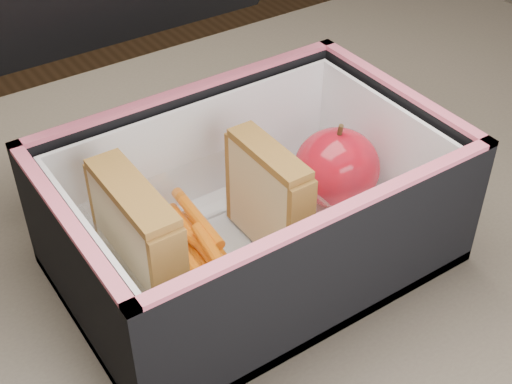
# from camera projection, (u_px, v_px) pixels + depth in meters

# --- Properties ---
(kitchen_table) EXTENTS (1.20, 0.80, 0.75)m
(kitchen_table) POSITION_uv_depth(u_px,v_px,m) (270.00, 325.00, 0.68)
(kitchen_table) COLOR brown
(kitchen_table) RESTS_ON ground
(lunch_bag) EXTENTS (0.31, 0.33, 0.28)m
(lunch_bag) POSITION_uv_depth(u_px,v_px,m) (249.00, 196.00, 0.58)
(lunch_bag) COLOR black
(lunch_bag) RESTS_ON kitchen_table
(plastic_tub) EXTENTS (0.16, 0.12, 0.07)m
(plastic_tub) POSITION_uv_depth(u_px,v_px,m) (208.00, 240.00, 0.57)
(plastic_tub) COLOR white
(plastic_tub) RESTS_ON lunch_bag
(sandwich_left) EXTENTS (0.03, 0.10, 0.11)m
(sandwich_left) POSITION_uv_depth(u_px,v_px,m) (139.00, 246.00, 0.53)
(sandwich_left) COLOR tan
(sandwich_left) RESTS_ON plastic_tub
(sandwich_right) EXTENTS (0.02, 0.09, 0.10)m
(sandwich_right) POSITION_uv_depth(u_px,v_px,m) (268.00, 197.00, 0.59)
(sandwich_right) COLOR tan
(sandwich_right) RESTS_ON plastic_tub
(carrot_sticks) EXTENTS (0.05, 0.14, 0.03)m
(carrot_sticks) POSITION_uv_depth(u_px,v_px,m) (205.00, 247.00, 0.58)
(carrot_sticks) COLOR orange
(carrot_sticks) RESTS_ON plastic_tub
(paper_napkin) EXTENTS (0.08, 0.08, 0.01)m
(paper_napkin) POSITION_uv_depth(u_px,v_px,m) (329.00, 203.00, 0.65)
(paper_napkin) COLOR white
(paper_napkin) RESTS_ON lunch_bag
(red_apple) EXTENTS (0.09, 0.09, 0.08)m
(red_apple) POSITION_uv_depth(u_px,v_px,m) (337.00, 168.00, 0.63)
(red_apple) COLOR maroon
(red_apple) RESTS_ON paper_napkin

